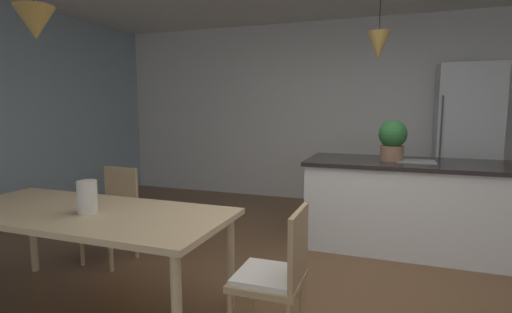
{
  "coord_description": "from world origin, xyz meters",
  "views": [
    {
      "loc": [
        0.38,
        -2.71,
        1.45
      ],
      "look_at": [
        -0.68,
        0.21,
        1.05
      ],
      "focal_mm": 27.4,
      "sensor_mm": 36.0,
      "label": 1
    }
  ],
  "objects_px": {
    "chair_far_left": "(112,211)",
    "refrigerator": "(465,143)",
    "kitchen_island": "(417,205)",
    "vase_on_dining_table": "(87,197)",
    "chair_kitchen_end": "(276,274)",
    "dining_table": "(85,219)",
    "potted_plant_on_island": "(393,139)"
  },
  "relations": [
    {
      "from": "dining_table",
      "to": "vase_on_dining_table",
      "type": "distance_m",
      "value": 0.2
    },
    {
      "from": "chair_kitchen_end",
      "to": "vase_on_dining_table",
      "type": "relative_size",
      "value": 3.89
    },
    {
      "from": "vase_on_dining_table",
      "to": "refrigerator",
      "type": "bearing_deg",
      "value": 51.96
    },
    {
      "from": "dining_table",
      "to": "chair_kitchen_end",
      "type": "distance_m",
      "value": 1.41
    },
    {
      "from": "dining_table",
      "to": "potted_plant_on_island",
      "type": "bearing_deg",
      "value": 46.29
    },
    {
      "from": "refrigerator",
      "to": "chair_kitchen_end",
      "type": "bearing_deg",
      "value": -112.53
    },
    {
      "from": "chair_kitchen_end",
      "to": "kitchen_island",
      "type": "xyz_separation_m",
      "value": [
        0.84,
        2.07,
        -0.01
      ]
    },
    {
      "from": "potted_plant_on_island",
      "to": "vase_on_dining_table",
      "type": "bearing_deg",
      "value": -131.96
    },
    {
      "from": "chair_kitchen_end",
      "to": "potted_plant_on_island",
      "type": "distance_m",
      "value": 2.25
    },
    {
      "from": "dining_table",
      "to": "refrigerator",
      "type": "distance_m",
      "value": 4.51
    },
    {
      "from": "refrigerator",
      "to": "kitchen_island",
      "type": "bearing_deg",
      "value": -113.11
    },
    {
      "from": "chair_far_left",
      "to": "refrigerator",
      "type": "height_order",
      "value": "refrigerator"
    },
    {
      "from": "chair_far_left",
      "to": "potted_plant_on_island",
      "type": "bearing_deg",
      "value": 27.33
    },
    {
      "from": "chair_kitchen_end",
      "to": "vase_on_dining_table",
      "type": "xyz_separation_m",
      "value": [
        -1.32,
        -0.05,
        0.37
      ]
    },
    {
      "from": "refrigerator",
      "to": "potted_plant_on_island",
      "type": "distance_m",
      "value": 1.67
    },
    {
      "from": "chair_kitchen_end",
      "to": "refrigerator",
      "type": "height_order",
      "value": "refrigerator"
    },
    {
      "from": "chair_far_left",
      "to": "potted_plant_on_island",
      "type": "xyz_separation_m",
      "value": [
        2.44,
        1.26,
        0.64
      ]
    },
    {
      "from": "dining_table",
      "to": "chair_far_left",
      "type": "height_order",
      "value": "chair_far_left"
    },
    {
      "from": "kitchen_island",
      "to": "potted_plant_on_island",
      "type": "xyz_separation_m",
      "value": [
        -0.26,
        0.0,
        0.66
      ]
    },
    {
      "from": "kitchen_island",
      "to": "vase_on_dining_table",
      "type": "relative_size",
      "value": 9.78
    },
    {
      "from": "potted_plant_on_island",
      "to": "vase_on_dining_table",
      "type": "height_order",
      "value": "potted_plant_on_island"
    },
    {
      "from": "kitchen_island",
      "to": "chair_kitchen_end",
      "type": "bearing_deg",
      "value": -112.13
    },
    {
      "from": "kitchen_island",
      "to": "refrigerator",
      "type": "distance_m",
      "value": 1.63
    },
    {
      "from": "potted_plant_on_island",
      "to": "vase_on_dining_table",
      "type": "distance_m",
      "value": 2.86
    },
    {
      "from": "dining_table",
      "to": "chair_kitchen_end",
      "type": "bearing_deg",
      "value": 0.02
    },
    {
      "from": "chair_far_left",
      "to": "dining_table",
      "type": "bearing_deg",
      "value": -60.48
    },
    {
      "from": "chair_far_left",
      "to": "kitchen_island",
      "type": "bearing_deg",
      "value": 25.06
    },
    {
      "from": "potted_plant_on_island",
      "to": "vase_on_dining_table",
      "type": "xyz_separation_m",
      "value": [
        -1.9,
        -2.12,
        -0.28
      ]
    },
    {
      "from": "chair_far_left",
      "to": "kitchen_island",
      "type": "distance_m",
      "value": 2.98
    },
    {
      "from": "chair_far_left",
      "to": "vase_on_dining_table",
      "type": "relative_size",
      "value": 3.89
    },
    {
      "from": "dining_table",
      "to": "vase_on_dining_table",
      "type": "relative_size",
      "value": 9.17
    },
    {
      "from": "chair_far_left",
      "to": "kitchen_island",
      "type": "xyz_separation_m",
      "value": [
        2.7,
        1.26,
        -0.01
      ]
    }
  ]
}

